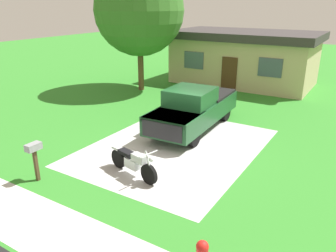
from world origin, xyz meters
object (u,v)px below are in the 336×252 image
pickup_truck (195,107)px  mailbox (34,152)px  neighbor_house (244,57)px  motorcycle (133,162)px  shade_tree (139,10)px

pickup_truck → mailbox: pickup_truck is taller
pickup_truck → neighbor_house: neighbor_house is taller
motorcycle → neighbor_house: (-1.70, 14.66, 1.32)m
pickup_truck → shade_tree: size_ratio=0.76×
pickup_truck → shade_tree: shade_tree is taller
motorcycle → pickup_truck: 4.97m
mailbox → pickup_truck: bearing=73.5°
motorcycle → neighbor_house: neighbor_house is taller
mailbox → motorcycle: bearing=37.8°
neighbor_house → motorcycle: bearing=-83.4°
shade_tree → motorcycle: bearing=-55.1°
mailbox → neighbor_house: (0.68, 16.50, 0.81)m
motorcycle → pickup_truck: pickup_truck is taller
motorcycle → shade_tree: (-6.52, 9.35, 4.36)m
shade_tree → neighbor_house: size_ratio=0.78×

